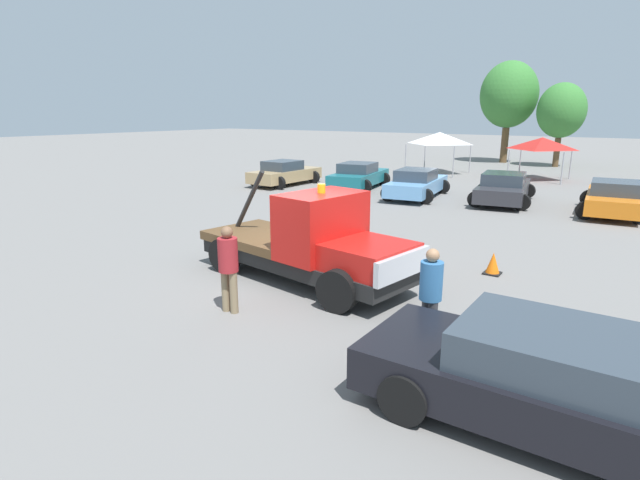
% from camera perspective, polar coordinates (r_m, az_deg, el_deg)
% --- Properties ---
extents(ground_plane, '(160.00, 160.00, 0.00)m').
position_cam_1_polar(ground_plane, '(12.02, -1.98, -4.52)').
color(ground_plane, slate).
extents(tow_truck, '(5.89, 2.78, 2.51)m').
position_cam_1_polar(tow_truck, '(11.52, -0.81, -0.55)').
color(tow_truck, black).
rests_on(tow_truck, ground).
extents(foreground_car, '(5.21, 2.08, 1.34)m').
position_cam_1_polar(foreground_car, '(7.05, 26.22, -14.66)').
color(foreground_car, black).
rests_on(foreground_car, ground).
extents(person_near_truck, '(0.38, 0.38, 1.72)m').
position_cam_1_polar(person_near_truck, '(8.62, 12.54, -5.64)').
color(person_near_truck, '#38383D').
rests_on(person_near_truck, ground).
extents(person_at_hood, '(0.39, 0.39, 1.76)m').
position_cam_1_polar(person_at_hood, '(9.97, -10.44, -2.64)').
color(person_at_hood, '#847051').
rests_on(person_at_hood, ground).
extents(parked_car_tan, '(2.46, 4.46, 1.34)m').
position_cam_1_polar(parked_car_tan, '(27.55, -4.07, 7.63)').
color(parked_car_tan, tan).
rests_on(parked_car_tan, ground).
extents(parked_car_teal, '(2.93, 4.82, 1.34)m').
position_cam_1_polar(parked_car_teal, '(26.45, 4.44, 7.34)').
color(parked_car_teal, '#196670').
rests_on(parked_car_teal, ground).
extents(parked_car_skyblue, '(2.80, 5.00, 1.34)m').
position_cam_1_polar(parked_car_skyblue, '(23.85, 10.99, 6.34)').
color(parked_car_skyblue, '#669ED1').
rests_on(parked_car_skyblue, ground).
extents(parked_car_charcoal, '(2.96, 5.10, 1.34)m').
position_cam_1_polar(parked_car_charcoal, '(23.46, 20.23, 5.59)').
color(parked_car_charcoal, '#2D2D33').
rests_on(parked_car_charcoal, ground).
extents(parked_car_orange, '(2.67, 4.74, 1.34)m').
position_cam_1_polar(parked_car_orange, '(22.53, 30.52, 4.14)').
color(parked_car_orange, orange).
rests_on(parked_car_orange, ground).
extents(canopy_tent_white, '(3.23, 3.23, 2.64)m').
position_cam_1_polar(canopy_tent_white, '(33.48, 13.49, 11.26)').
color(canopy_tent_white, '#9E9EA3').
rests_on(canopy_tent_white, ground).
extents(canopy_tent_red, '(2.94, 2.94, 2.47)m').
position_cam_1_polar(canopy_tent_red, '(32.15, 24.05, 10.04)').
color(canopy_tent_red, '#9E9EA3').
rests_on(canopy_tent_red, ground).
extents(tree_left, '(3.31, 3.31, 5.92)m').
position_cam_1_polar(tree_left, '(40.45, 25.88, 13.15)').
color(tree_left, brown).
rests_on(tree_left, ground).
extents(tree_center, '(4.30, 4.30, 7.68)m').
position_cam_1_polar(tree_center, '(42.40, 20.79, 15.24)').
color(tree_center, brown).
rests_on(tree_center, ground).
extents(traffic_cone, '(0.40, 0.40, 0.55)m').
position_cam_1_polar(traffic_cone, '(13.05, 19.16, -2.63)').
color(traffic_cone, black).
rests_on(traffic_cone, ground).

